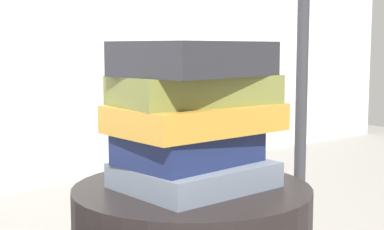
% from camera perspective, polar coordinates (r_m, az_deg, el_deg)
% --- Properties ---
extents(book_slate, '(0.26, 0.22, 0.04)m').
position_cam_1_polar(book_slate, '(1.02, 0.33, -6.08)').
color(book_slate, slate).
rests_on(book_slate, side_table).
extents(book_navy, '(0.25, 0.19, 0.06)m').
position_cam_1_polar(book_navy, '(1.00, -0.17, -3.36)').
color(book_navy, '#19234C').
rests_on(book_navy, book_slate).
extents(book_ochre, '(0.30, 0.20, 0.05)m').
position_cam_1_polar(book_ochre, '(1.01, 0.23, -0.29)').
color(book_ochre, '#B7842D').
rests_on(book_ochre, book_navy).
extents(book_olive, '(0.30, 0.19, 0.05)m').
position_cam_1_polar(book_olive, '(1.01, 0.29, 2.57)').
color(book_olive, olive).
rests_on(book_olive, book_ochre).
extents(book_charcoal, '(0.28, 0.22, 0.06)m').
position_cam_1_polar(book_charcoal, '(0.99, 0.27, 5.73)').
color(book_charcoal, '#28282D').
rests_on(book_charcoal, book_olive).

